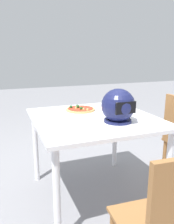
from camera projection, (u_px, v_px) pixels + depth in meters
name	position (u px, v px, depth m)	size (l,w,h in m)	color
ground_plane	(93.00, 194.00, 2.15)	(14.00, 14.00, 0.00)	gray
dining_table	(94.00, 127.00, 1.99)	(1.01, 1.02, 0.75)	white
pizza_plate	(81.00, 111.00, 2.14)	(0.32, 0.32, 0.01)	white
pizza	(80.00, 109.00, 2.14)	(0.26, 0.26, 0.05)	tan
motorcycle_helmet	(118.00, 106.00, 1.80)	(0.26, 0.26, 0.26)	#191E4C
drinking_glass	(106.00, 104.00, 2.21)	(0.07, 0.07, 0.10)	silver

